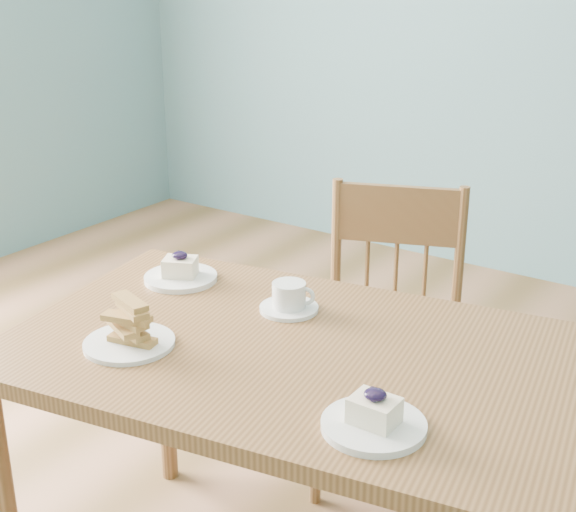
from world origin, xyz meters
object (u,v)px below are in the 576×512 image
at_px(biscotti_plate, 128,331).
at_px(cheesecake_plate_near, 374,419).
at_px(coffee_cup, 289,299).
at_px(dining_table, 314,381).
at_px(cheesecake_plate_far, 180,273).
at_px(dining_chair, 389,338).

bearing_deg(biscotti_plate, cheesecake_plate_near, 1.25).
bearing_deg(coffee_cup, cheesecake_plate_near, -61.13).
height_order(dining_table, biscotti_plate, biscotti_plate).
xyz_separation_m(cheesecake_plate_far, biscotti_plate, (0.15, -0.32, 0.01)).
xyz_separation_m(dining_chair, cheesecake_plate_near, (0.37, -0.77, 0.27)).
distance_m(cheesecake_plate_near, biscotti_plate, 0.56).
bearing_deg(biscotti_plate, coffee_cup, 62.12).
relative_size(coffee_cup, biscotti_plate, 0.71).
height_order(cheesecake_plate_near, cheesecake_plate_far, same).
xyz_separation_m(dining_table, biscotti_plate, (-0.33, -0.19, 0.10)).
relative_size(cheesecake_plate_far, coffee_cup, 1.34).
bearing_deg(dining_table, biscotti_plate, -158.99).
xyz_separation_m(coffee_cup, biscotti_plate, (-0.17, -0.33, 0.01)).
bearing_deg(cheesecake_plate_near, dining_table, 142.50).
distance_m(dining_chair, biscotti_plate, 0.86).
distance_m(coffee_cup, biscotti_plate, 0.37).
bearing_deg(cheesecake_plate_far, dining_table, -15.28).
relative_size(cheesecake_plate_near, cheesecake_plate_far, 1.01).
relative_size(dining_table, coffee_cup, 10.34).
height_order(dining_table, cheesecake_plate_far, cheesecake_plate_far).
bearing_deg(dining_chair, cheesecake_plate_near, -86.05).
relative_size(cheesecake_plate_near, coffee_cup, 1.35).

